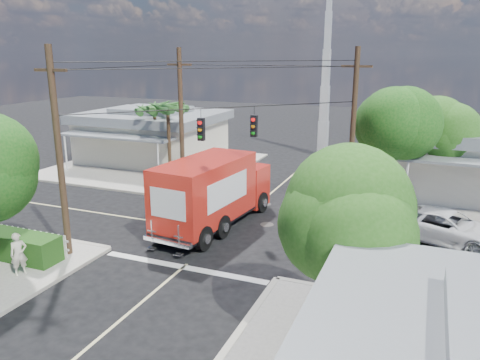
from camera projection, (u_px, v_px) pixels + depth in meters
The scene contains 17 objects.
ground at pixel (225, 232), 23.39m from camera, with size 120.00×120.00×0.00m, color black.
sidewalk_ne at pixel (455, 196), 29.15m from camera, with size 14.12×14.12×0.14m.
sidewalk_nw at pixel (155, 165), 37.05m from camera, with size 14.12×14.12×0.14m.
road_markings at pixel (212, 243), 22.07m from camera, with size 32.00×32.00×0.01m.
building_nw at pixel (153, 135), 38.31m from camera, with size 10.80×10.20×4.30m.
radio_tower at pixel (325, 90), 39.62m from camera, with size 0.80×0.80×17.00m.
tree_ne_front at pixel (395, 127), 25.57m from camera, with size 4.21×4.14×6.66m.
tree_ne_back at pixel (444, 134), 26.74m from camera, with size 3.77×3.66×5.82m.
tree_se at pixel (346, 220), 13.31m from camera, with size 3.67×3.54×5.62m.
palm_nw_front at pixel (168, 109), 31.50m from camera, with size 3.01×3.08×5.59m.
palm_nw_back at pixel (154, 111), 33.66m from camera, with size 3.01×3.08×5.19m.
utility_poles at pixel (209, 133), 24.17m from camera, with size 12.00×10.68×9.00m.
picket_fence at pixel (16, 236), 21.03m from camera, with size 5.94×0.06×1.00m.
vending_boxes at pixel (374, 199), 26.39m from camera, with size 1.90×0.50×1.10m.
delivery_truck at pixel (213, 192), 23.74m from camera, with size 3.47×8.63×3.64m.
parked_car at pixel (447, 227), 21.92m from camera, with size 2.53×5.49×1.53m, color silver.
pedestrian at pixel (19, 254), 18.38m from camera, with size 0.64×0.42×1.74m, color beige.
Camera 1 is at (8.93, -20.00, 8.62)m, focal length 35.00 mm.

